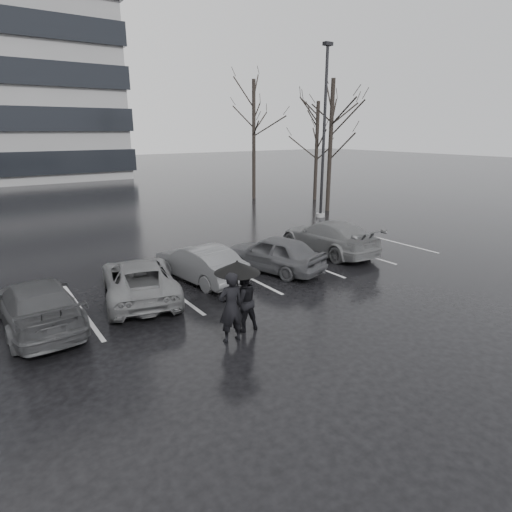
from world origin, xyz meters
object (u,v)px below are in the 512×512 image
object	(u,v)px
pedestrian_left	(231,307)
car_west_b	(139,279)
car_east	(328,237)
tree_east	(330,147)
tree_north	(254,141)
car_main	(274,253)
lamp_post	(324,142)
pedestrian_right	(243,300)
tree_ne	(316,152)
car_west_c	(37,304)
car_west_a	(200,263)

from	to	relation	value
pedestrian_left	car_west_b	bearing A→B (deg)	-73.90
car_west_b	pedestrian_left	world-z (taller)	pedestrian_left
car_east	tree_east	bearing A→B (deg)	-132.90
tree_north	car_main	bearing A→B (deg)	-121.74
pedestrian_left	lamp_post	bearing A→B (deg)	-136.45
pedestrian_right	tree_east	distance (m)	18.14
car_east	tree_east	size ratio (longest dim) A/B	0.59
tree_ne	car_west_c	bearing A→B (deg)	-149.50
car_west_b	car_west_c	xyz separation A→B (m)	(-2.92, -0.48, 0.02)
car_west_a	tree_ne	xyz separation A→B (m)	(15.44, 11.27, 2.87)
car_main	tree_ne	size ratio (longest dim) A/B	0.56
pedestrian_right	lamp_post	distance (m)	16.12
pedestrian_left	tree_north	size ratio (longest dim) A/B	0.21
pedestrian_right	tree_east	size ratio (longest dim) A/B	0.21
pedestrian_left	pedestrian_right	bearing A→B (deg)	-144.60
car_main	tree_north	xyz separation A→B (m)	(9.20, 14.87, 3.58)
tree_ne	car_west_a	bearing A→B (deg)	-143.88
lamp_post	tree_east	world-z (taller)	lamp_post
car_east	car_main	bearing A→B (deg)	11.27
car_west_c	tree_north	distance (m)	23.18
car_west_a	car_east	distance (m)	6.11
car_west_a	lamp_post	size ratio (longest dim) A/B	0.40
car_west_c	pedestrian_left	world-z (taller)	pedestrian_left
pedestrian_left	tree_north	distance (m)	23.25
car_west_a	pedestrian_left	world-z (taller)	pedestrian_left
car_west_c	lamp_post	size ratio (longest dim) A/B	0.46
car_main	lamp_post	distance (m)	11.36
car_main	lamp_post	bearing A→B (deg)	-159.47
car_east	tree_north	distance (m)	15.78
car_west_b	car_west_c	bearing A→B (deg)	22.76
car_west_b	car_west_c	size ratio (longest dim) A/B	1.00
car_east	car_west_a	bearing A→B (deg)	0.89
car_east	tree_north	world-z (taller)	tree_north
car_west_c	pedestrian_left	distance (m)	5.21
car_west_a	pedestrian_right	bearing A→B (deg)	69.36
car_west_b	car_east	xyz separation A→B (m)	(8.41, 0.46, 0.07)
car_west_c	pedestrian_right	world-z (taller)	pedestrian_right
car_west_b	pedestrian_right	bearing A→B (deg)	125.16
car_west_c	lamp_post	xyz separation A→B (m)	(16.41, 6.92, 3.75)
car_east	tree_north	bearing A→B (deg)	-111.79
pedestrian_right	tree_ne	size ratio (longest dim) A/B	0.23
tree_north	tree_ne	bearing A→B (deg)	-40.60
car_east	lamp_post	xyz separation A→B (m)	(5.09, 5.98, 3.70)
car_west_c	tree_east	distance (m)	20.19
car_west_b	tree_north	bearing A→B (deg)	-120.61
pedestrian_left	pedestrian_right	distance (m)	0.69
car_west_a	tree_east	distance (m)	15.22
pedestrian_right	tree_east	xyz separation A→B (m)	(13.78, 11.36, 3.18)
car_main	car_west_b	size ratio (longest dim) A/B	0.88
car_main	car_east	bearing A→B (deg)	173.25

